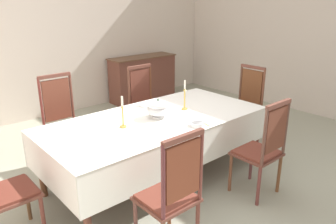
{
  "coord_description": "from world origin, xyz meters",
  "views": [
    {
      "loc": [
        -2.18,
        -2.76,
        2.01
      ],
      "look_at": [
        0.15,
        -0.1,
        0.8
      ],
      "focal_mm": 35.18,
      "sensor_mm": 36.0,
      "label": 1
    }
  ],
  "objects": [
    {
      "name": "tablecloth",
      "position": [
        0.0,
        -0.07,
        0.65
      ],
      "size": [
        2.54,
        1.21,
        0.4
      ],
      "color": "white",
      "rests_on": "dining_table"
    },
    {
      "name": "back_wall",
      "position": [
        0.0,
        2.95,
        1.79
      ],
      "size": [
        7.23,
        0.08,
        3.59
      ],
      "primitive_type": "cube",
      "color": "beige",
      "rests_on": "ground"
    },
    {
      "name": "chair_head_west",
      "position": [
        -1.67,
        -0.07,
        0.55
      ],
      "size": [
        0.42,
        0.44,
        1.07
      ],
      "rotation": [
        0.0,
        0.0,
        -1.57
      ],
      "color": "brown",
      "rests_on": "ground"
    },
    {
      "name": "bowl_near_left",
      "position": [
        0.17,
        0.35,
        0.77
      ],
      "size": [
        0.17,
        0.17,
        0.03
      ],
      "color": "silver",
      "rests_on": "tablecloth"
    },
    {
      "name": "right_wall",
      "position": [
        3.65,
        0.0,
        1.79
      ],
      "size": [
        0.08,
        5.82,
        3.59
      ],
      "primitive_type": "cube",
      "color": "beige",
      "rests_on": "ground"
    },
    {
      "name": "chair_north_b",
      "position": [
        0.61,
        0.93,
        0.56
      ],
      "size": [
        0.44,
        0.42,
        1.11
      ],
      "rotation": [
        0.0,
        0.0,
        3.14
      ],
      "color": "brown",
      "rests_on": "ground"
    },
    {
      "name": "chair_north_a",
      "position": [
        -0.66,
        0.94,
        0.58
      ],
      "size": [
        0.44,
        0.42,
        1.16
      ],
      "rotation": [
        0.0,
        0.0,
        3.14
      ],
      "color": "brown",
      "rests_on": "ground"
    },
    {
      "name": "chair_south_a",
      "position": [
        -0.66,
        -1.07,
        0.55
      ],
      "size": [
        0.44,
        0.42,
        1.09
      ],
      "color": "brown",
      "rests_on": "ground"
    },
    {
      "name": "soup_tureen",
      "position": [
        0.03,
        -0.07,
        0.86
      ],
      "size": [
        0.27,
        0.27,
        0.22
      ],
      "color": "silver",
      "rests_on": "tablecloth"
    },
    {
      "name": "spoon_primary",
      "position": [
        0.29,
        0.38,
        0.76
      ],
      "size": [
        0.06,
        0.17,
        0.01
      ],
      "rotation": [
        0.0,
        0.0,
        -0.28
      ],
      "color": "gold",
      "rests_on": "tablecloth"
    },
    {
      "name": "candlestick_west",
      "position": [
        -0.44,
        -0.07,
        0.89
      ],
      "size": [
        0.07,
        0.07,
        0.33
      ],
      "color": "gold",
      "rests_on": "tablecloth"
    },
    {
      "name": "dining_table",
      "position": [
        0.0,
        -0.07,
        0.68
      ],
      "size": [
        2.52,
        1.19,
        0.75
      ],
      "color": "brown",
      "rests_on": "ground"
    },
    {
      "name": "chair_head_east",
      "position": [
        1.67,
        -0.07,
        0.56
      ],
      "size": [
        0.42,
        0.44,
        1.11
      ],
      "rotation": [
        0.0,
        0.0,
        1.57
      ],
      "color": "brown",
      "rests_on": "ground"
    },
    {
      "name": "ground",
      "position": [
        0.0,
        0.0,
        -0.02
      ],
      "size": [
        7.23,
        5.82,
        0.04
      ],
      "primitive_type": "cube",
      "color": "#9B9B88"
    },
    {
      "name": "candlestick_east",
      "position": [
        0.44,
        -0.07,
        0.9
      ],
      "size": [
        0.07,
        0.07,
        0.36
      ],
      "color": "gold",
      "rests_on": "tablecloth"
    },
    {
      "name": "sideboard",
      "position": [
        1.84,
        2.63,
        0.45
      ],
      "size": [
        1.44,
        0.48,
        0.9
      ],
      "rotation": [
        0.0,
        0.0,
        3.14
      ],
      "color": "brown",
      "rests_on": "ground"
    },
    {
      "name": "bowl_near_right",
      "position": [
        0.16,
        -0.54,
        0.77
      ],
      "size": [
        0.16,
        0.16,
        0.04
      ],
      "color": "silver",
      "rests_on": "tablecloth"
    },
    {
      "name": "spoon_secondary",
      "position": [
        0.28,
        -0.51,
        0.76
      ],
      "size": [
        0.06,
        0.18,
        0.01
      ],
      "rotation": [
        0.0,
        0.0,
        -0.23
      ],
      "color": "gold",
      "rests_on": "tablecloth"
    },
    {
      "name": "chair_south_b",
      "position": [
        0.61,
        -1.07,
        0.55
      ],
      "size": [
        0.44,
        0.42,
        1.07
      ],
      "color": "brown",
      "rests_on": "ground"
    }
  ]
}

